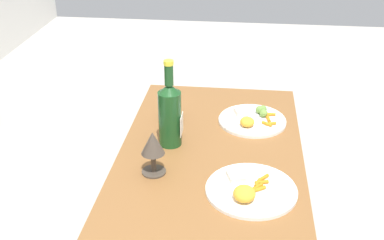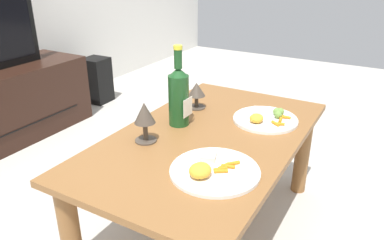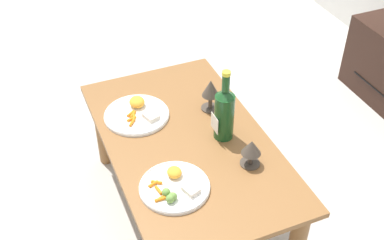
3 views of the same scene
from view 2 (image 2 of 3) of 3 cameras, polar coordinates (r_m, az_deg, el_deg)
ground_plane at (r=1.71m, az=2.23°, el=-16.28°), size 6.40×6.40×0.00m
dining_table at (r=1.49m, az=2.46°, el=-5.19°), size 1.13×0.66×0.46m
floor_speaker at (r=3.14m, az=-14.35°, el=5.94°), size 0.19×0.19×0.36m
wine_bottle at (r=1.50m, az=-2.06°, el=3.95°), size 0.08×0.09×0.33m
goblet_left at (r=1.37m, az=-7.27°, el=0.67°), size 0.08×0.08×0.16m
goblet_right at (r=1.69m, az=0.70°, el=4.41°), size 0.08×0.08×0.12m
dinner_plate_left at (r=1.20m, az=3.27°, el=-7.62°), size 0.29×0.29×0.05m
dinner_plate_right at (r=1.60m, az=11.20°, el=0.24°), size 0.27×0.27×0.05m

